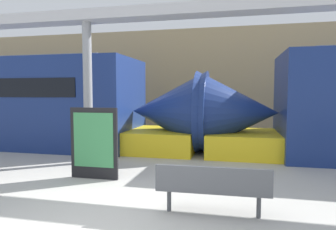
{
  "coord_description": "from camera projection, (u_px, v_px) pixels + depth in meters",
  "views": [
    {
      "loc": [
        1.93,
        -3.65,
        1.93
      ],
      "look_at": [
        0.35,
        3.31,
        1.4
      ],
      "focal_mm": 32.0,
      "sensor_mm": 36.0,
      "label": 1
    }
  ],
  "objects": [
    {
      "name": "station_wall",
      "position": [
        195.0,
        81.0,
        14.45
      ],
      "size": [
        56.0,
        0.2,
        5.0
      ],
      "primitive_type": "cube",
      "color": "tan",
      "rests_on": "ground_plane"
    },
    {
      "name": "bench_near",
      "position": [
        213.0,
        186.0,
        4.65
      ],
      "size": [
        1.77,
        0.48,
        0.81
      ],
      "rotation": [
        0.0,
        0.0,
        0.02
      ],
      "color": "#4C4F54",
      "rests_on": "ground_plane"
    },
    {
      "name": "poster_board",
      "position": [
        94.0,
        143.0,
        6.69
      ],
      "size": [
        1.12,
        0.07,
        1.6
      ],
      "color": "black",
      "rests_on": "ground_plane"
    },
    {
      "name": "support_column_near",
      "position": [
        88.0,
        93.0,
        8.16
      ],
      "size": [
        0.24,
        0.24,
        3.82
      ],
      "primitive_type": "cylinder",
      "color": "gray",
      "rests_on": "ground_plane"
    },
    {
      "name": "canopy_beam",
      "position": [
        86.0,
        17.0,
        8.01
      ],
      "size": [
        28.0,
        0.6,
        0.28
      ],
      "primitive_type": "cube",
      "color": "#B7B7BC",
      "rests_on": "support_column_near"
    }
  ]
}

